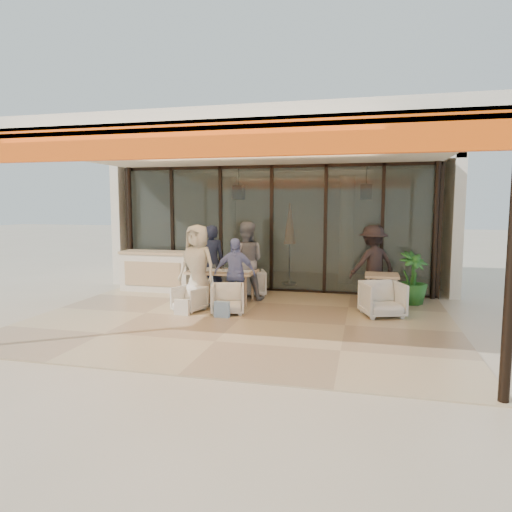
{
  "coord_description": "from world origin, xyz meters",
  "views": [
    {
      "loc": [
        2.33,
        -8.3,
        2.23
      ],
      "look_at": [
        0.1,
        0.9,
        1.15
      ],
      "focal_mm": 32.0,
      "sensor_mm": 36.0,
      "label": 1
    }
  ],
  "objects_px": {
    "diner_navy": "(211,262)",
    "potted_palm": "(412,278)",
    "diner_grey": "(246,261)",
    "chair_near_right": "(228,298)",
    "side_chair": "(382,298)",
    "diner_cream": "(198,266)",
    "chair_near_left": "(189,298)",
    "dining_table": "(222,273)",
    "diner_periwinkle": "(235,273)",
    "side_table": "(382,279)",
    "standing_woman": "(373,264)",
    "chair_far_left": "(218,281)",
    "host_counter": "(157,271)",
    "chair_far_right": "(251,282)"
  },
  "relations": [
    {
      "from": "chair_far_left",
      "to": "side_chair",
      "type": "height_order",
      "value": "side_chair"
    },
    {
      "from": "side_chair",
      "to": "standing_woman",
      "type": "relative_size",
      "value": 0.44
    },
    {
      "from": "chair_far_right",
      "to": "chair_near_left",
      "type": "xyz_separation_m",
      "value": [
        -0.84,
        -1.9,
        -0.06
      ]
    },
    {
      "from": "side_table",
      "to": "standing_woman",
      "type": "bearing_deg",
      "value": 104.72
    },
    {
      "from": "chair_far_left",
      "to": "chair_near_right",
      "type": "bearing_deg",
      "value": 121.89
    },
    {
      "from": "chair_near_left",
      "to": "diner_periwinkle",
      "type": "distance_m",
      "value": 1.08
    },
    {
      "from": "diner_navy",
      "to": "dining_table",
      "type": "bearing_deg",
      "value": 113.78
    },
    {
      "from": "dining_table",
      "to": "chair_far_left",
      "type": "height_order",
      "value": "dining_table"
    },
    {
      "from": "chair_near_right",
      "to": "side_table",
      "type": "relative_size",
      "value": 0.91
    },
    {
      "from": "chair_far_left",
      "to": "diner_cream",
      "type": "bearing_deg",
      "value": 98.04
    },
    {
      "from": "chair_near_left",
      "to": "host_counter",
      "type": "bearing_deg",
      "value": 149.02
    },
    {
      "from": "potted_palm",
      "to": "diner_periwinkle",
      "type": "bearing_deg",
      "value": -160.89
    },
    {
      "from": "chair_far_left",
      "to": "side_table",
      "type": "xyz_separation_m",
      "value": [
        3.89,
        -0.67,
        0.31
      ]
    },
    {
      "from": "host_counter",
      "to": "side_table",
      "type": "xyz_separation_m",
      "value": [
        5.51,
        -0.64,
        0.11
      ]
    },
    {
      "from": "diner_navy",
      "to": "potted_palm",
      "type": "distance_m",
      "value": 4.58
    },
    {
      "from": "chair_near_left",
      "to": "standing_woman",
      "type": "relative_size",
      "value": 0.33
    },
    {
      "from": "chair_near_left",
      "to": "diner_grey",
      "type": "xyz_separation_m",
      "value": [
        0.84,
        1.4,
        0.62
      ]
    },
    {
      "from": "chair_far_left",
      "to": "standing_woman",
      "type": "xyz_separation_m",
      "value": [
        3.7,
        0.04,
        0.55
      ]
    },
    {
      "from": "side_chair",
      "to": "chair_far_right",
      "type": "bearing_deg",
      "value": 135.97
    },
    {
      "from": "side_chair",
      "to": "host_counter",
      "type": "bearing_deg",
      "value": 146.68
    },
    {
      "from": "diner_cream",
      "to": "potted_palm",
      "type": "relative_size",
      "value": 1.51
    },
    {
      "from": "chair_near_right",
      "to": "standing_woman",
      "type": "height_order",
      "value": "standing_woman"
    },
    {
      "from": "chair_far_left",
      "to": "diner_navy",
      "type": "height_order",
      "value": "diner_navy"
    },
    {
      "from": "side_table",
      "to": "side_chair",
      "type": "bearing_deg",
      "value": -90.0
    },
    {
      "from": "chair_far_right",
      "to": "chair_near_left",
      "type": "bearing_deg",
      "value": 45.7
    },
    {
      "from": "dining_table",
      "to": "side_table",
      "type": "bearing_deg",
      "value": 4.57
    },
    {
      "from": "host_counter",
      "to": "diner_cream",
      "type": "height_order",
      "value": "diner_cream"
    },
    {
      "from": "potted_palm",
      "to": "chair_far_left",
      "type": "bearing_deg",
      "value": 178.6
    },
    {
      "from": "diner_grey",
      "to": "chair_near_right",
      "type": "bearing_deg",
      "value": 80.29
    },
    {
      "from": "dining_table",
      "to": "side_chair",
      "type": "bearing_deg",
      "value": -7.73
    },
    {
      "from": "dining_table",
      "to": "chair_far_right",
      "type": "height_order",
      "value": "dining_table"
    },
    {
      "from": "chair_far_left",
      "to": "potted_palm",
      "type": "height_order",
      "value": "potted_palm"
    },
    {
      "from": "chair_near_left",
      "to": "chair_near_right",
      "type": "bearing_deg",
      "value": 18.24
    },
    {
      "from": "standing_woman",
      "to": "diner_grey",
      "type": "bearing_deg",
      "value": -21.31
    },
    {
      "from": "diner_grey",
      "to": "side_chair",
      "type": "height_order",
      "value": "diner_grey"
    },
    {
      "from": "chair_near_right",
      "to": "diner_navy",
      "type": "xyz_separation_m",
      "value": [
        -0.84,
        1.4,
        0.54
      ]
    },
    {
      "from": "dining_table",
      "to": "diner_navy",
      "type": "height_order",
      "value": "diner_navy"
    },
    {
      "from": "diner_navy",
      "to": "side_chair",
      "type": "height_order",
      "value": "diner_navy"
    },
    {
      "from": "chair_far_right",
      "to": "side_table",
      "type": "distance_m",
      "value": 3.14
    },
    {
      "from": "side_chair",
      "to": "potted_palm",
      "type": "bearing_deg",
      "value": 43.74
    },
    {
      "from": "chair_near_left",
      "to": "diner_cream",
      "type": "height_order",
      "value": "diner_cream"
    },
    {
      "from": "diner_navy",
      "to": "diner_cream",
      "type": "xyz_separation_m",
      "value": [
        0.0,
        -0.9,
        0.02
      ]
    },
    {
      "from": "dining_table",
      "to": "diner_periwinkle",
      "type": "distance_m",
      "value": 0.63
    },
    {
      "from": "chair_far_right",
      "to": "chair_far_left",
      "type": "bearing_deg",
      "value": -20.45
    },
    {
      "from": "chair_far_left",
      "to": "diner_grey",
      "type": "xyz_separation_m",
      "value": [
        0.84,
        -0.5,
        0.59
      ]
    },
    {
      "from": "dining_table",
      "to": "chair_near_left",
      "type": "xyz_separation_m",
      "value": [
        -0.41,
        -0.96,
        -0.39
      ]
    },
    {
      "from": "chair_near_right",
      "to": "side_chair",
      "type": "relative_size",
      "value": 0.87
    },
    {
      "from": "diner_navy",
      "to": "chair_near_right",
      "type": "bearing_deg",
      "value": 101.73
    },
    {
      "from": "diner_cream",
      "to": "standing_woman",
      "type": "bearing_deg",
      "value": 35.68
    },
    {
      "from": "chair_far_left",
      "to": "diner_periwinkle",
      "type": "bearing_deg",
      "value": 129.0
    }
  ]
}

